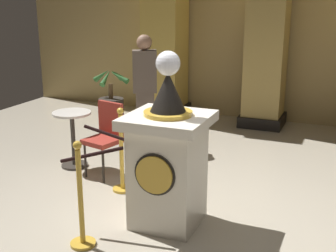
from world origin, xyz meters
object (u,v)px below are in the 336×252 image
at_px(pedestal_clock, 168,159).
at_px(stanchion_near, 122,162).
at_px(bystander_guest, 145,88).
at_px(cafe_chair_red, 106,133).
at_px(stanchion_far, 81,210).
at_px(cafe_table, 73,132).
at_px(potted_palm_left, 111,108).

xyz_separation_m(pedestal_clock, stanchion_near, (-0.82, 0.53, -0.34)).
bearing_deg(pedestal_clock, bystander_guest, 120.69).
relative_size(pedestal_clock, cafe_chair_red, 1.84).
height_order(stanchion_far, bystander_guest, bystander_guest).
distance_m(cafe_table, cafe_chair_red, 0.58).
distance_m(bystander_guest, cafe_table, 1.39).
relative_size(pedestal_clock, cafe_table, 2.29).
bearing_deg(pedestal_clock, potted_palm_left, 128.52).
distance_m(stanchion_near, cafe_table, 1.10).
relative_size(potted_palm_left, cafe_chair_red, 1.11).
bearing_deg(cafe_table, bystander_guest, 67.67).
distance_m(pedestal_clock, bystander_guest, 2.57).
distance_m(pedestal_clock, cafe_chair_red, 1.54).
xyz_separation_m(pedestal_clock, potted_palm_left, (-2.34, 2.94, -0.36)).
bearing_deg(cafe_table, stanchion_near, -24.45).
relative_size(potted_palm_left, cafe_table, 1.38).
relative_size(stanchion_far, cafe_table, 1.33).
bearing_deg(cafe_chair_red, pedestal_clock, -35.98).
xyz_separation_m(pedestal_clock, cafe_chair_red, (-1.24, 0.90, -0.13)).
xyz_separation_m(cafe_table, cafe_chair_red, (0.57, -0.08, 0.08)).
bearing_deg(cafe_chair_red, cafe_table, 172.33).
bearing_deg(potted_palm_left, cafe_chair_red, -61.69).
height_order(stanchion_far, cafe_table, stanchion_far).
relative_size(stanchion_near, cafe_chair_red, 1.07).
bearing_deg(stanchion_far, stanchion_near, 101.39).
bearing_deg(stanchion_near, pedestal_clock, -32.81).
height_order(stanchion_near, bystander_guest, bystander_guest).
bearing_deg(cafe_chair_red, stanchion_near, -41.42).
xyz_separation_m(potted_palm_left, cafe_table, (0.53, -1.96, 0.15)).
xyz_separation_m(stanchion_near, potted_palm_left, (-1.52, 2.41, -0.02)).
xyz_separation_m(stanchion_far, cafe_chair_red, (-0.68, 1.62, 0.21)).
distance_m(stanchion_far, cafe_chair_red, 1.77).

